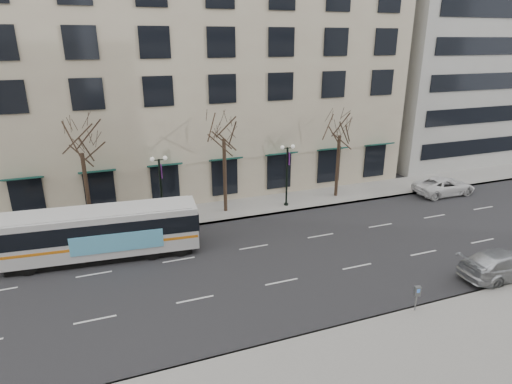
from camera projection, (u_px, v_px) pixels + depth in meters
name	position (u px, v px, depth m)	size (l,w,h in m)	color
ground	(267.00, 263.00, 26.32)	(160.00, 160.00, 0.00)	black
sidewalk_far	(282.00, 203.00, 35.88)	(80.00, 4.00, 0.15)	gray
building_hotel	(165.00, 51.00, 40.16)	(40.00, 20.00, 24.00)	tan
tree_far_left	(80.00, 139.00, 28.55)	(3.60, 3.60, 8.34)	black
tree_far_mid	(224.00, 126.00, 31.76)	(3.60, 3.60, 8.55)	black
tree_far_right	(340.00, 124.00, 35.21)	(3.60, 3.60, 8.06)	black
lamp_post_left	(161.00, 187.00, 30.93)	(1.22, 0.45, 5.21)	black
lamp_post_right	(287.00, 173.00, 34.21)	(1.22, 0.45, 5.21)	black
city_bus	(102.00, 232.00, 26.49)	(12.01, 3.60, 3.21)	silver
silver_car	(504.00, 264.00, 24.60)	(2.25, 5.53, 1.61)	#B9BDC2
white_pickup	(444.00, 186.00, 37.81)	(2.55, 5.52, 1.53)	white
pay_station	(417.00, 293.00, 21.18)	(0.33, 0.25, 1.37)	slate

